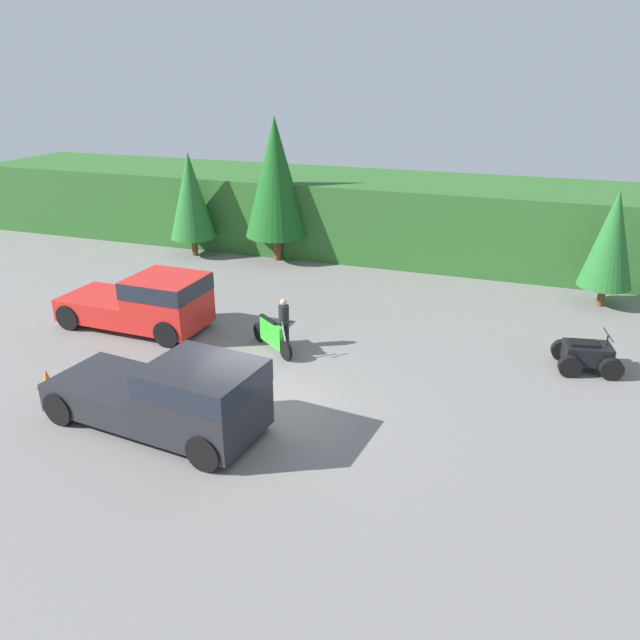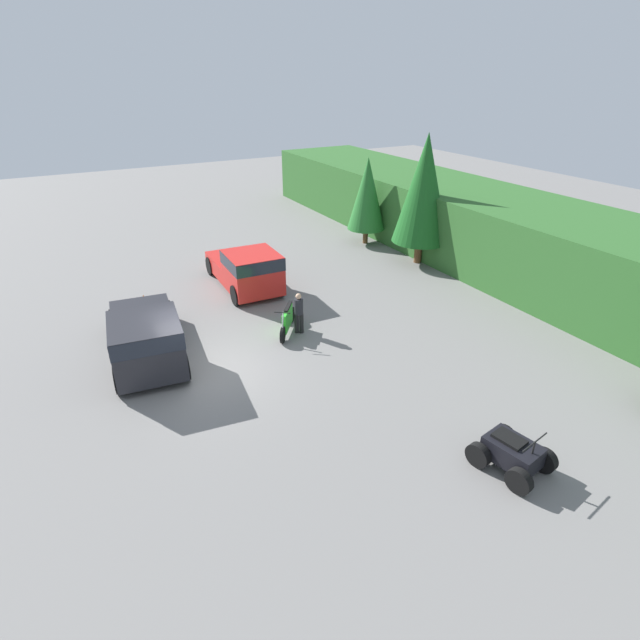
{
  "view_description": "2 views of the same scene",
  "coord_description": "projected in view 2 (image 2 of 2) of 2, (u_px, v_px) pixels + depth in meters",
  "views": [
    {
      "loc": [
        6.16,
        -12.79,
        8.38
      ],
      "look_at": [
        0.14,
        4.3,
        0.95
      ],
      "focal_mm": 35.0,
      "sensor_mm": 36.0,
      "label": 1
    },
    {
      "loc": [
        14.21,
        -3.34,
        9.09
      ],
      "look_at": [
        0.14,
        4.3,
        0.95
      ],
      "focal_mm": 28.0,
      "sensor_mm": 36.0,
      "label": 2
    }
  ],
  "objects": [
    {
      "name": "traffic_cone",
      "position": [
        144.0,
        301.0,
        21.07
      ],
      "size": [
        0.42,
        0.42,
        0.55
      ],
      "color": "black",
      "rests_on": "ground_plane"
    },
    {
      "name": "tree_mid_left",
      "position": [
        424.0,
        189.0,
        24.3
      ],
      "size": [
        2.82,
        2.82,
        6.41
      ],
      "color": "brown",
      "rests_on": "ground_plane"
    },
    {
      "name": "rider_person",
      "position": [
        299.0,
        312.0,
        18.72
      ],
      "size": [
        0.46,
        0.46,
        1.63
      ],
      "rotation": [
        0.0,
        0.0,
        -0.5
      ],
      "color": "black",
      "rests_on": "ground_plane"
    },
    {
      "name": "tree_left",
      "position": [
        367.0,
        194.0,
        27.58
      ],
      "size": [
        2.11,
        2.11,
        4.79
      ],
      "color": "brown",
      "rests_on": "ground_plane"
    },
    {
      "name": "pickup_truck_red",
      "position": [
        247.0,
        268.0,
        22.36
      ],
      "size": [
        5.14,
        2.4,
        1.96
      ],
      "rotation": [
        0.0,
        0.0,
        -0.03
      ],
      "color": "red",
      "rests_on": "ground_plane"
    },
    {
      "name": "quad_atv",
      "position": [
        512.0,
        453.0,
        12.46
      ],
      "size": [
        2.0,
        1.65,
        1.17
      ],
      "rotation": [
        0.0,
        0.0,
        0.18
      ],
      "color": "black",
      "rests_on": "ground_plane"
    },
    {
      "name": "ground_plane",
      "position": [
        205.0,
        371.0,
        16.67
      ],
      "size": [
        80.0,
        80.0,
        0.0
      ],
      "primitive_type": "plane",
      "color": "slate"
    },
    {
      "name": "dirt_bike",
      "position": [
        287.0,
        320.0,
        18.95
      ],
      "size": [
        1.92,
        1.48,
        1.22
      ],
      "rotation": [
        0.0,
        0.0,
        -0.65
      ],
      "color": "black",
      "rests_on": "ground_plane"
    },
    {
      "name": "hillside_backdrop",
      "position": [
        544.0,
        248.0,
        22.7
      ],
      "size": [
        44.0,
        6.0,
        3.44
      ],
      "color": "#2D6028",
      "rests_on": "ground_plane"
    },
    {
      "name": "pickup_truck_second",
      "position": [
        145.0,
        336.0,
        16.75
      ],
      "size": [
        5.75,
        2.85,
        1.96
      ],
      "rotation": [
        0.0,
        0.0,
        -0.11
      ],
      "color": "#232328",
      "rests_on": "ground_plane"
    }
  ]
}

